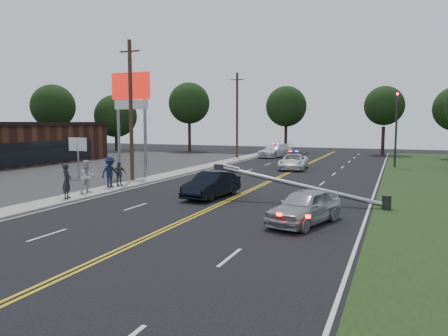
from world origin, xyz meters
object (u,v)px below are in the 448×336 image
at_px(small_sign, 78,148).
at_px(fallen_streetlight, 307,187).
at_px(utility_pole_mid, 131,111).
at_px(crashed_sedan, 212,185).
at_px(bystander_a, 67,181).
at_px(emergency_b, 275,151).
at_px(bystander_c, 110,172).
at_px(bystander_d, 119,174).
at_px(emergency_a, 293,162).
at_px(waiting_sedan, 305,207).
at_px(bystander_b, 88,177).
at_px(pylon_sign, 131,99).
at_px(utility_pole_far, 237,115).
at_px(traffic_signal, 396,123).

xyz_separation_m(small_sign, fallen_streetlight, (18.19, -4.00, -1.41)).
xyz_separation_m(utility_pole_mid, crashed_sedan, (7.96, -4.00, -4.36)).
distance_m(crashed_sedan, bystander_a, 7.92).
height_order(emergency_b, bystander_c, bystander_c).
distance_m(fallen_streetlight, bystander_d, 12.63).
distance_m(small_sign, emergency_a, 18.57).
xyz_separation_m(waiting_sedan, bystander_b, (-13.30, 2.62, 0.36)).
relative_size(small_sign, bystander_b, 1.60).
bearing_deg(emergency_a, small_sign, -143.89).
height_order(fallen_streetlight, bystander_d, fallen_streetlight).
relative_size(small_sign, bystander_c, 1.58).
xyz_separation_m(fallen_streetlight, bystander_a, (-12.32, -3.88, 0.17)).
relative_size(bystander_c, bystander_d, 1.24).
bearing_deg(waiting_sedan, small_sign, 172.71).
bearing_deg(emergency_b, pylon_sign, -84.45).
xyz_separation_m(waiting_sedan, bystander_c, (-13.46, 4.99, 0.37)).
xyz_separation_m(crashed_sedan, bystander_b, (-7.10, -1.92, 0.36)).
bearing_deg(bystander_b, utility_pole_mid, 22.78).
relative_size(fallen_streetlight, emergency_a, 1.87).
xyz_separation_m(pylon_sign, utility_pole_far, (1.30, 20.00, -0.91)).
relative_size(utility_pole_far, bystander_a, 5.17).
distance_m(waiting_sedan, emergency_b, 35.20).
bearing_deg(pylon_sign, bystander_d, -66.02).
bearing_deg(bystander_a, bystander_d, -20.06).
bearing_deg(utility_pole_far, small_sign, -102.31).
bearing_deg(bystander_c, utility_pole_far, 19.91).
distance_m(utility_pole_far, bystander_d, 25.12).
bearing_deg(crashed_sedan, bystander_a, -143.93).
distance_m(pylon_sign, emergency_a, 15.51).
relative_size(waiting_sedan, bystander_d, 2.70).
xyz_separation_m(traffic_signal, waiting_sedan, (-3.34, -26.52, -3.48)).
distance_m(traffic_signal, utility_pole_mid, 25.12).
height_order(emergency_a, emergency_b, emergency_b).
xyz_separation_m(traffic_signal, bystander_b, (-16.64, -23.91, -3.12)).
distance_m(traffic_signal, crashed_sedan, 24.22).
height_order(traffic_signal, bystander_d, traffic_signal).
bearing_deg(bystander_b, bystander_d, 15.27).
bearing_deg(bystander_a, emergency_b, -27.66).
bearing_deg(small_sign, emergency_a, 41.90).
bearing_deg(utility_pole_far, bystander_c, -88.43).
xyz_separation_m(bystander_a, bystander_b, (-0.20, 1.96, 0.00)).
relative_size(traffic_signal, crashed_sedan, 1.59).
bearing_deg(bystander_c, small_sign, 75.57).
distance_m(crashed_sedan, emergency_a, 16.38).
distance_m(traffic_signal, bystander_d, 26.83).
distance_m(emergency_a, emergency_b, 13.76).
bearing_deg(emergency_a, utility_pole_far, 127.12).
xyz_separation_m(utility_pole_far, bystander_c, (0.70, -25.54, -3.99)).
bearing_deg(bystander_c, utility_pole_mid, 29.53).
xyz_separation_m(pylon_sign, utility_pole_mid, (1.30, -2.00, -0.91)).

